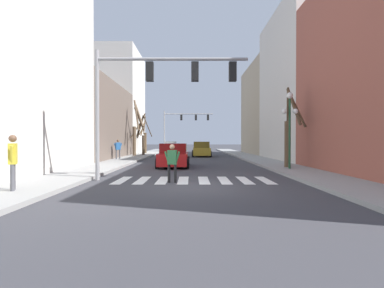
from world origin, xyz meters
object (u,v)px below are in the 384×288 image
Objects in this scene: street_lamp_right_corner at (289,115)px; pedestrian_near_right_corner at (172,160)px; street_tree_right_mid at (136,130)px; car_parked_right_mid at (173,156)px; street_tree_left_near at (289,132)px; traffic_signal_near at (155,84)px; pedestrian_waiting_at_curb at (12,158)px; street_tree_left_mid at (144,135)px; traffic_signal_far at (182,122)px; street_tree_left_far at (142,137)px; car_parked_right_far at (170,147)px; pedestrian_crossing_street at (118,147)px; car_parked_left_far at (201,149)px.

pedestrian_near_right_corner is (-6.36, -4.54, -2.27)m from street_lamp_right_corner.
pedestrian_near_right_corner is 19.98m from street_tree_right_mid.
street_tree_left_near is at bearing 76.08° from car_parked_right_mid.
traffic_signal_near is 1.56× the size of car_parked_right_mid.
pedestrian_waiting_at_curb is at bearing -23.95° from car_parked_right_mid.
traffic_signal_far is at bearing 56.57° from street_tree_left_mid.
traffic_signal_far reaches higher than pedestrian_waiting_at_curb.
street_lamp_right_corner is 0.98× the size of street_tree_left_far.
car_parked_right_far is 8.01m from street_tree_left_mid.
street_tree_left_mid is at bearing 112.41° from pedestrian_near_right_corner.
pedestrian_crossing_street is at bearing -95.87° from street_tree_left_far.
street_tree_left_near is at bearing -74.96° from traffic_signal_far.
street_tree_left_mid is (-4.69, -7.11, -2.17)m from traffic_signal_far.
pedestrian_near_right_corner is (-1.85, -20.49, 0.18)m from car_parked_left_far.
car_parked_right_far is 19.85m from pedestrian_crossing_street.
traffic_signal_near is 1.55× the size of street_lamp_right_corner.
car_parked_right_far is (-1.83, 0.19, -3.85)m from traffic_signal_far.
street_lamp_right_corner is at bearing 98.55° from pedestrian_waiting_at_curb.
traffic_signal_far is 20.32m from pedestrian_crossing_street.
pedestrian_crossing_street is at bearing 134.38° from car_parked_left_far.
street_tree_right_mid is (-5.08, 19.22, 1.93)m from pedestrian_near_right_corner.
pedestrian_crossing_street is at bearing 157.57° from pedestrian_waiting_at_curb.
car_parked_right_mid is at bearing 157.38° from street_lamp_right_corner.
car_parked_left_far is at bearing 108.01° from street_tree_left_near.
pedestrian_near_right_corner is 0.89× the size of pedestrian_waiting_at_curb.
pedestrian_crossing_street is 0.38× the size of street_tree_left_far.
street_lamp_right_corner is 0.85× the size of street_tree_left_mid.
street_tree_right_mid is (-6.93, -1.26, 2.11)m from car_parked_left_far.
street_tree_right_mid reaches higher than pedestrian_waiting_at_curb.
traffic_signal_near reaches higher than street_tree_left_far.
pedestrian_waiting_at_curb is at bearing -119.89° from pedestrian_crossing_street.
car_parked_right_far is 0.90× the size of street_tree_left_near.
car_parked_right_mid is 14.34m from street_tree_left_far.
street_tree_left_far is (-11.11, 16.41, -1.07)m from street_lamp_right_corner.
traffic_signal_far reaches higher than street_tree_left_far.
pedestrian_waiting_at_curb is 0.30× the size of street_tree_right_mid.
traffic_signal_far is 1.46× the size of street_tree_left_mid.
street_tree_left_mid reaches higher than car_parked_left_far.
street_lamp_right_corner is 2.43× the size of pedestrian_waiting_at_curb.
pedestrian_crossing_street is (-3.12, -19.59, 0.40)m from car_parked_right_far.
car_parked_right_mid is 0.84× the size of street_tree_left_mid.
traffic_signal_near is 19.05m from street_tree_right_mid.
car_parked_left_far is 0.92× the size of street_tree_left_mid.
street_tree_left_near reaches higher than pedestrian_waiting_at_curb.
street_tree_left_mid is at bearing 158.60° from car_parked_right_far.
pedestrian_waiting_at_curb is at bearing -96.97° from traffic_signal_far.
traffic_signal_near is 20.25m from car_parked_left_far.
street_tree_left_mid is at bearing 54.56° from car_parked_left_far.
pedestrian_waiting_at_curb is 0.37× the size of street_tree_left_near.
traffic_signal_far is 1.59× the size of car_parked_left_far.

